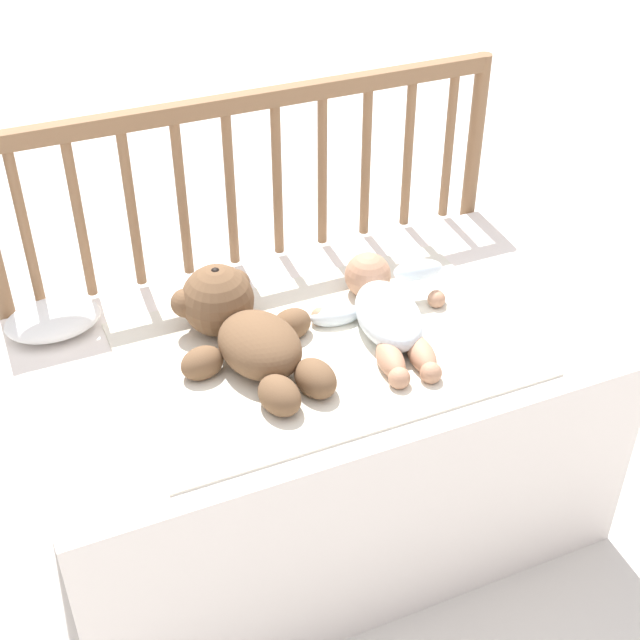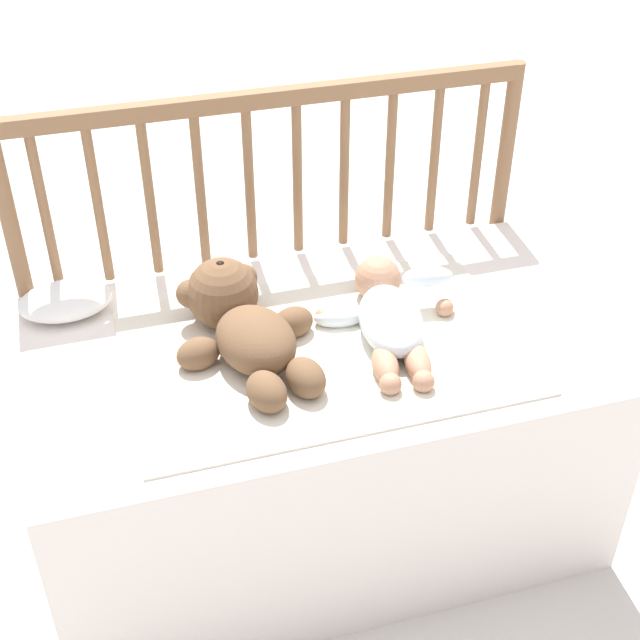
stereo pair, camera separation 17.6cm
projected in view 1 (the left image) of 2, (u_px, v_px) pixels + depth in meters
name	position (u px, v px, depth m)	size (l,w,h in m)	color
ground_plane	(318.00, 514.00, 2.11)	(12.00, 12.00, 0.00)	silver
crib_mattress	(318.00, 434.00, 1.95)	(1.16, 0.66, 0.52)	white
crib_rail	(255.00, 209.00, 1.99)	(1.16, 0.04, 0.91)	brown
blanket	(323.00, 349.00, 1.78)	(0.78, 0.51, 0.01)	silver
teddy_bear	(243.00, 328.00, 1.74)	(0.30, 0.41, 0.15)	brown
baby	(385.00, 311.00, 1.81)	(0.31, 0.38, 0.10)	white
small_pillow	(53.00, 320.00, 1.81)	(0.19, 0.14, 0.06)	white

